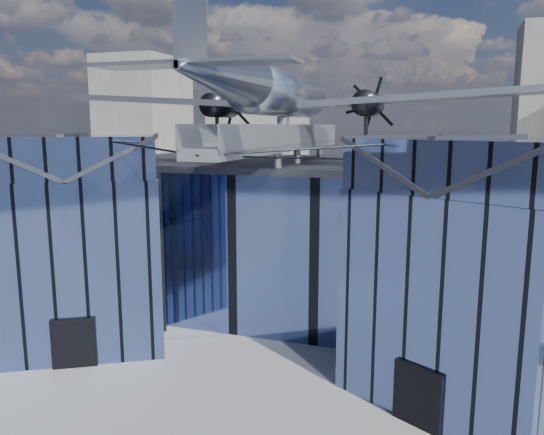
% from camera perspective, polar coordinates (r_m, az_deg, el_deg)
% --- Properties ---
extents(ground_plane, '(120.00, 120.00, 0.00)m').
position_cam_1_polar(ground_plane, '(29.71, -1.27, -14.46)').
color(ground_plane, gray).
extents(museum, '(32.88, 24.50, 17.60)m').
position_cam_1_polar(museum, '(33.29, 2.09, -1.75)').
color(museum, '#4A5E97').
rests_on(museum, ground).
extents(bg_towers, '(77.00, 24.50, 26.00)m').
position_cam_1_polar(bg_towers, '(76.38, 12.84, 7.94)').
color(bg_towers, gray).
rests_on(bg_towers, ground).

